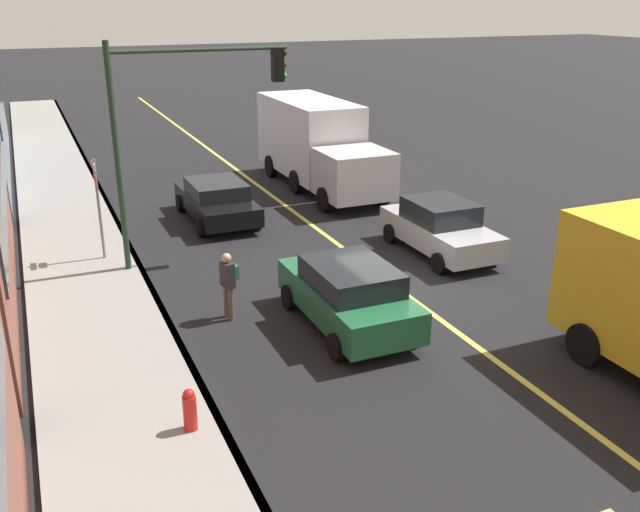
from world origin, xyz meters
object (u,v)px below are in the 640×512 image
(car_green, at_px, (348,294))
(traffic_light_mast, at_px, (182,114))
(street_sign_post, at_px, (98,203))
(car_black, at_px, (217,200))
(truck_white, at_px, (317,143))
(pedestrian_with_backpack, at_px, (229,281))
(car_silver, at_px, (440,227))
(fire_hydrant, at_px, (190,413))

(car_green, distance_m, traffic_light_mast, 6.80)
(street_sign_post, bearing_deg, car_black, -57.07)
(truck_white, bearing_deg, traffic_light_mast, 134.78)
(pedestrian_with_backpack, bearing_deg, car_green, -121.85)
(truck_white, relative_size, street_sign_post, 2.74)
(car_silver, height_order, street_sign_post, street_sign_post)
(car_silver, distance_m, street_sign_post, 9.83)
(car_green, distance_m, car_black, 9.13)
(car_silver, relative_size, pedestrian_with_backpack, 2.57)
(street_sign_post, bearing_deg, pedestrian_with_backpack, -155.49)
(car_black, distance_m, car_silver, 7.76)
(street_sign_post, bearing_deg, car_silver, -108.59)
(car_black, bearing_deg, truck_white, -59.62)
(car_green, bearing_deg, car_silver, -53.84)
(truck_white, height_order, pedestrian_with_backpack, truck_white)
(car_green, xyz_separation_m, car_black, (9.11, 0.61, -0.08))
(car_black, distance_m, fire_hydrant, 12.53)
(car_black, height_order, pedestrian_with_backpack, pedestrian_with_backpack)
(car_black, bearing_deg, traffic_light_mast, 154.79)
(truck_white, bearing_deg, car_silver, -178.14)
(car_green, height_order, street_sign_post, street_sign_post)
(truck_white, distance_m, street_sign_post, 10.55)
(car_silver, bearing_deg, street_sign_post, 71.41)
(car_green, xyz_separation_m, car_silver, (3.36, -4.60, -0.01))
(traffic_light_mast, relative_size, fire_hydrant, 6.59)
(car_black, relative_size, car_silver, 1.08)
(car_black, bearing_deg, car_silver, -137.81)
(pedestrian_with_backpack, bearing_deg, car_silver, -75.05)
(car_green, bearing_deg, truck_white, -19.79)
(car_silver, height_order, traffic_light_mast, traffic_light_mast)
(car_silver, relative_size, fire_hydrant, 4.50)
(car_green, relative_size, car_silver, 1.01)
(traffic_light_mast, relative_size, street_sign_post, 2.04)
(truck_white, xyz_separation_m, fire_hydrant, (-14.84, 8.69, -1.29))
(traffic_light_mast, xyz_separation_m, street_sign_post, (1.13, 2.29, -2.49))
(car_black, relative_size, pedestrian_with_backpack, 2.78)
(car_green, distance_m, street_sign_post, 8.05)
(truck_white, relative_size, fire_hydrant, 8.84)
(car_green, bearing_deg, traffic_light_mast, 23.99)
(car_black, distance_m, traffic_light_mast, 5.46)
(traffic_light_mast, bearing_deg, truck_white, -45.22)
(car_silver, bearing_deg, car_black, 42.19)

